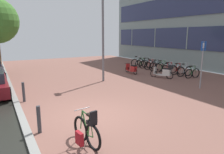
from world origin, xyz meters
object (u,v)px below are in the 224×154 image
bicycle_rack_01 (185,71)px  bicycle_rack_03 (169,69)px  bicycle_rack_05 (156,66)px  bicycle_foreground (86,132)px  bicycle_rack_06 (151,65)px  bicycle_rack_07 (146,64)px  bicycle_rack_09 (138,62)px  scooter_mid (164,72)px  bicycle_rack_02 (178,70)px  lamp_post (103,33)px  scooter_near (132,69)px  parking_sign (202,60)px  bollard_near (39,119)px  bicycle_rack_04 (162,67)px  bicycle_rack_00 (192,73)px  bollard_far (24,92)px  bicycle_rack_08 (141,63)px

bicycle_rack_01 → bicycle_rack_03: 1.46m
bicycle_rack_03 → bicycle_rack_05: (-0.03, 1.45, 0.02)m
bicycle_foreground → bicycle_rack_06: size_ratio=1.02×
bicycle_rack_07 → bicycle_rack_03: bearing=-91.5°
bicycle_rack_09 → scooter_mid: bearing=-108.3°
bicycle_rack_01 → bicycle_rack_02: bearing=84.5°
lamp_post → scooter_near: bearing=21.7°
parking_sign → bollard_near: parking_sign is taller
bicycle_rack_02 → bicycle_rack_05: (-0.19, 2.18, 0.02)m
bicycle_rack_02 → lamp_post: bearing=172.6°
lamp_post → bollard_near: size_ratio=6.32×
bicycle_rack_04 → bicycle_rack_05: size_ratio=1.04×
bicycle_rack_02 → bicycle_rack_04: bearing=98.2°
bicycle_rack_02 → scooter_near: bearing=143.7°
bicycle_rack_04 → bollard_near: bearing=-150.2°
bicycle_rack_03 → bollard_near: (-10.91, -5.50, 0.10)m
bicycle_foreground → bicycle_rack_00: size_ratio=1.04×
bicycle_rack_05 → bicycle_rack_09: bicycle_rack_09 is taller
parking_sign → bicycle_rack_02: bearing=60.0°
bicycle_rack_02 → bollard_far: bicycle_rack_02 is taller
bicycle_rack_06 → scooter_near: 2.74m
bicycle_rack_06 → parking_sign: 6.92m
bicycle_rack_06 → parking_sign: (-1.90, -6.53, 1.27)m
bicycle_rack_03 → bicycle_rack_08: size_ratio=0.94×
bicycle_rack_05 → bicycle_rack_02: bearing=-85.0°
bicycle_rack_01 → bicycle_rack_02: bicycle_rack_01 is taller
bicycle_foreground → bicycle_rack_04: 12.49m
bicycle_rack_08 → bicycle_foreground: bearing=-133.6°
bicycle_foreground → lamp_post: 8.51m
bicycle_rack_01 → bicycle_rack_06: 3.64m
bicycle_rack_08 → bicycle_rack_01: bearing=-89.9°
bicycle_rack_05 → bollard_far: (-10.89, -3.43, 0.09)m
scooter_mid → scooter_near: bearing=110.0°
bicycle_rack_02 → parking_sign: parking_sign is taller
bicycle_rack_08 → scooter_mid: size_ratio=0.85×
bicycle_rack_08 → bollard_far: bearing=-153.0°
bicycle_rack_03 → lamp_post: size_ratio=0.23×
bicycle_rack_04 → scooter_near: bearing=167.0°
bicycle_rack_01 → bicycle_rack_03: bearing=93.6°
bicycle_foreground → bicycle_rack_08: (10.02, 10.54, -0.06)m
bicycle_rack_06 → lamp_post: 6.73m
bollard_near → bicycle_rack_02: bearing=23.3°
bicycle_foreground → bicycle_rack_04: bearing=37.6°
bicycle_rack_09 → bollard_far: bearing=-150.2°
bicycle_rack_02 → bicycle_rack_09: size_ratio=0.97×
bicycle_rack_08 → lamp_post: lamp_post is taller
scooter_mid → bicycle_foreground: bearing=-145.6°
bicycle_rack_05 → lamp_post: size_ratio=0.25×
bicycle_rack_07 → bollard_near: 13.83m
bicycle_rack_03 → bicycle_rack_05: 1.45m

